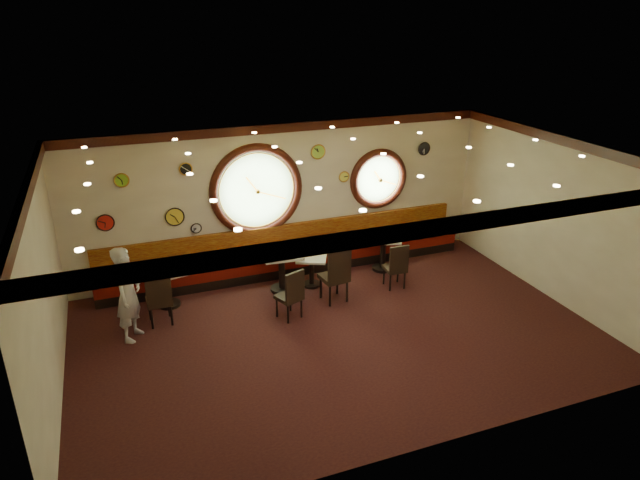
{
  "coord_description": "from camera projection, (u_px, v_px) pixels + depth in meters",
  "views": [
    {
      "loc": [
        -3.38,
        -8.01,
        5.42
      ],
      "look_at": [
        -0.03,
        0.8,
        1.5
      ],
      "focal_mm": 32.0,
      "sensor_mm": 36.0,
      "label": 1
    }
  ],
  "objects": [
    {
      "name": "porthole_right_ring",
      "position": [
        379.0,
        179.0,
        12.68
      ],
      "size": [
        1.09,
        0.03,
        1.09
      ],
      "primitive_type": "torus",
      "rotation": [
        1.57,
        0.0,
        0.0
      ],
      "color": "gold",
      "rests_on": "wall_back"
    },
    {
      "name": "condiment_a_pepper",
      "position": [
        166.0,
        269.0,
        10.76
      ],
      "size": [
        0.04,
        0.04,
        0.1
      ],
      "primitive_type": "cylinder",
      "color": "#BBBBC0",
      "rests_on": "table_a"
    },
    {
      "name": "condiment_a_salt",
      "position": [
        161.0,
        268.0,
        10.76
      ],
      "size": [
        0.04,
        0.04,
        0.1
      ],
      "primitive_type": "cylinder",
      "color": "silver",
      "rests_on": "table_a"
    },
    {
      "name": "condiment_c_bottle",
      "position": [
        314.0,
        251.0,
        11.63
      ],
      "size": [
        0.05,
        0.05,
        0.18
      ],
      "primitive_type": "cylinder",
      "color": "yellow",
      "rests_on": "table_c"
    },
    {
      "name": "condiment_b_salt",
      "position": [
        275.0,
        249.0,
        11.35
      ],
      "size": [
        0.04,
        0.04,
        0.1
      ],
      "primitive_type": "cylinder",
      "color": "#B8B8BC",
      "rests_on": "table_b"
    },
    {
      "name": "banquette_back",
      "position": [
        286.0,
        236.0,
        12.35
      ],
      "size": [
        8.0,
        0.1,
        0.55
      ],
      "primitive_type": "cube",
      "color": "#661408",
      "rests_on": "wall_back"
    },
    {
      "name": "condiment_d_pepper",
      "position": [
        384.0,
        236.0,
        12.17
      ],
      "size": [
        0.04,
        0.04,
        0.1
      ],
      "primitive_type": "cylinder",
      "color": "silver",
      "rests_on": "table_d"
    },
    {
      "name": "chair_c",
      "position": [
        337.0,
        271.0,
        10.94
      ],
      "size": [
        0.54,
        0.54,
        0.72
      ],
      "rotation": [
        0.0,
        0.0,
        0.13
      ],
      "color": "black",
      "rests_on": "floor"
    },
    {
      "name": "table_a",
      "position": [
        167.0,
        284.0,
        10.89
      ],
      "size": [
        0.81,
        0.81,
        0.74
      ],
      "color": "black",
      "rests_on": "floor"
    },
    {
      "name": "table_b",
      "position": [
        282.0,
        267.0,
        11.44
      ],
      "size": [
        0.83,
        0.83,
        0.84
      ],
      "color": "black",
      "rests_on": "floor"
    },
    {
      "name": "molding_left",
      "position": [
        26.0,
        194.0,
        7.45
      ],
      "size": [
        0.1,
        6.0,
        0.18
      ],
      "primitive_type": "cube",
      "color": "black",
      "rests_on": "wall_back"
    },
    {
      "name": "banquette_seat",
      "position": [
        290.0,
        257.0,
        12.32
      ],
      "size": [
        8.0,
        0.55,
        0.3
      ],
      "primitive_type": "cube",
      "color": "#5C0D07",
      "rests_on": "banquette_base"
    },
    {
      "name": "wall_clock_0",
      "position": [
        196.0,
        228.0,
        11.57
      ],
      "size": [
        0.2,
        0.03,
        0.2
      ],
      "primitive_type": "cylinder",
      "rotation": [
        1.57,
        0.0,
        0.0
      ],
      "color": "silver",
      "rests_on": "wall_back"
    },
    {
      "name": "molding_front",
      "position": [
        441.0,
        227.0,
        6.36
      ],
      "size": [
        9.0,
        0.1,
        0.18
      ],
      "primitive_type": "cube",
      "color": "black",
      "rests_on": "wall_back"
    },
    {
      "name": "wall_left",
      "position": [
        43.0,
        297.0,
        8.01
      ],
      "size": [
        0.02,
        6.0,
        3.2
      ],
      "primitive_type": "cube",
      "color": "beige",
      "rests_on": "floor"
    },
    {
      "name": "condiment_b_pepper",
      "position": [
        283.0,
        249.0,
        11.34
      ],
      "size": [
        0.04,
        0.04,
        0.11
      ],
      "primitive_type": "cylinder",
      "color": "silver",
      "rests_on": "table_b"
    },
    {
      "name": "ceiling",
      "position": [
        340.0,
        158.0,
        8.88
      ],
      "size": [
        9.0,
        6.0,
        0.02
      ],
      "primitive_type": "cube",
      "color": "gold",
      "rests_on": "wall_back"
    },
    {
      "name": "banquette_base",
      "position": [
        290.0,
        268.0,
        12.41
      ],
      "size": [
        8.0,
        0.55,
        0.2
      ],
      "primitive_type": "cube",
      "color": "black",
      "rests_on": "floor"
    },
    {
      "name": "waiter",
      "position": [
        128.0,
        294.0,
        9.68
      ],
      "size": [
        0.66,
        0.75,
        1.72
      ],
      "primitive_type": "imported",
      "rotation": [
        0.0,
        0.0,
        1.07
      ],
      "color": "silver",
      "rests_on": "floor"
    },
    {
      "name": "chair_b",
      "position": [
        292.0,
        292.0,
        10.38
      ],
      "size": [
        0.54,
        0.54,
        0.61
      ],
      "rotation": [
        0.0,
        0.0,
        0.37
      ],
      "color": "black",
      "rests_on": "floor"
    },
    {
      "name": "condiment_c_pepper",
      "position": [
        311.0,
        254.0,
        11.57
      ],
      "size": [
        0.04,
        0.04,
        0.11
      ],
      "primitive_type": "cylinder",
      "color": "silver",
      "rests_on": "table_c"
    },
    {
      "name": "wall_front",
      "position": [
        433.0,
        344.0,
        6.9
      ],
      "size": [
        9.0,
        0.02,
        3.2
      ],
      "primitive_type": "cube",
      "color": "beige",
      "rests_on": "floor"
    },
    {
      "name": "condiment_a_bottle",
      "position": [
        171.0,
        265.0,
        10.84
      ],
      "size": [
        0.05,
        0.05,
        0.17
      ],
      "primitive_type": "cylinder",
      "color": "gold",
      "rests_on": "table_a"
    },
    {
      "name": "porthole_left_glass",
      "position": [
        256.0,
        190.0,
        11.78
      ],
      "size": [
        1.66,
        0.02,
        1.66
      ],
      "primitive_type": "cylinder",
      "rotation": [
        1.57,
        0.0,
        0.0
      ],
      "color": "#84B36B",
      "rests_on": "wall_back"
    },
    {
      "name": "floor",
      "position": [
        337.0,
        334.0,
        10.1
      ],
      "size": [
        9.0,
        6.0,
        0.0
      ],
      "primitive_type": "cube",
      "color": "black",
      "rests_on": "ground"
    },
    {
      "name": "wall_back",
      "position": [
        284.0,
        198.0,
        12.08
      ],
      "size": [
        9.0,
        0.02,
        3.2
      ],
      "primitive_type": "cube",
      "color": "beige",
      "rests_on": "floor"
    },
    {
      "name": "porthole_left_ring",
      "position": [
        257.0,
        191.0,
        11.74
      ],
      "size": [
        1.61,
        0.03,
        1.61
      ],
      "primitive_type": "torus",
      "rotation": [
        1.57,
        0.0,
        0.0
      ],
      "color": "gold",
      "rests_on": "wall_back"
    },
    {
      "name": "wall_clock_4",
      "position": [
        186.0,
        169.0,
        11.06
      ],
      "size": [
        0.24,
        0.03,
        0.24
      ],
      "primitive_type": "cylinder",
      "rotation": [
        1.57,
        0.0,
        0.0
      ],
      "color": "black",
      "rests_on": "wall_back"
    },
    {
      "name": "condiment_b_bottle",
      "position": [
        287.0,
        246.0,
        11.44
      ],
      "size": [
        0.05,
        0.05,
        0.16
      ],
      "primitive_type": "cylinder",
      "color": "gold",
      "rests_on": "table_b"
    },
    {
      "name": "condiment_c_salt",
      "position": [
        308.0,
        254.0,
        11.62
      ],
      "size": [
        0.03,
        0.03,
        0.09
      ],
      "primitive_type": "cylinder",
      "color": "#B8B7BC",
      "rests_on": "table_c"
    },
    {
      "name": "condiment_d_bottle",
      "position": [
        387.0,
        232.0,
        12.31
      ],
      "size": [
        0.05,
        0.05,
        0.16
      ],
      "primitive_type": "cylinder",
      "color": "gold",
      "rests_on": "table_d"
    },
    {
      "name": "wall_clock_5",
      "position": [
        175.0,
        217.0,
        11.33
      ],
      "size": [
        0.36,
        0.03,
        0.36
      ],
      "primitive_type": "cylinder",
      "rotation": [
        1.57,
        0.0,
        0.0
      ],
      "color": "gold",
      "rests_on": "wall_back"
    },
    {
      "name": "wall_clock_2",
      "position": [
        424.0,
        149.0,
        12.82
      ],
      "size": [
        0.28,
        0.03,
        0.28
      ],
      "primitive_type": "cylinder",
      "rotation": [
        1.57,
        0.0,
        0.0
      ],
      "color": "black",
      "rests_on": "wall_back"
    },
    {
      "name": "wall_clock_7",
      "position": [
        344.0,
        177.0,
        12.35
      ],
      "size": [
        0.22,
        0.03,
        0.22
      ],
      "primitive_type": "cylinder",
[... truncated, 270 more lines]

